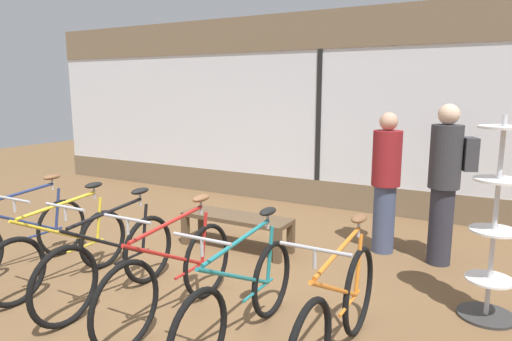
{
  "coord_description": "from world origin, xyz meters",
  "views": [
    {
      "loc": [
        2.77,
        -3.33,
        1.98
      ],
      "look_at": [
        0.0,
        1.64,
        0.95
      ],
      "focal_mm": 32.0,
      "sensor_mm": 36.0,
      "label": 1
    }
  ],
  "objects_px": {
    "bicycle_center_left": "(112,262)",
    "accessory_rack": "(493,238)",
    "bicycle_left": "(64,250)",
    "bicycle_far_left": "(22,236)",
    "customer_near_rack": "(386,178)",
    "bicycle_center_right": "(172,276)",
    "bicycle_right": "(241,298)",
    "bicycle_far_right": "(338,313)",
    "customer_by_window": "(446,179)",
    "display_bench": "(237,221)"
  },
  "relations": [
    {
      "from": "bicycle_left",
      "to": "bicycle_right",
      "type": "distance_m",
      "value": 2.14
    },
    {
      "from": "bicycle_far_left",
      "to": "bicycle_center_left",
      "type": "height_order",
      "value": "bicycle_center_left"
    },
    {
      "from": "accessory_rack",
      "to": "display_bench",
      "type": "distance_m",
      "value": 2.88
    },
    {
      "from": "customer_by_window",
      "to": "bicycle_left",
      "type": "bearing_deg",
      "value": -143.04
    },
    {
      "from": "bicycle_left",
      "to": "bicycle_center_right",
      "type": "height_order",
      "value": "bicycle_center_right"
    },
    {
      "from": "accessory_rack",
      "to": "customer_by_window",
      "type": "xyz_separation_m",
      "value": [
        -0.53,
        1.13,
        0.26
      ]
    },
    {
      "from": "display_bench",
      "to": "bicycle_center_left",
      "type": "bearing_deg",
      "value": -98.56
    },
    {
      "from": "display_bench",
      "to": "customer_near_rack",
      "type": "distance_m",
      "value": 1.89
    },
    {
      "from": "bicycle_far_left",
      "to": "bicycle_right",
      "type": "xyz_separation_m",
      "value": [
        2.88,
        -0.12,
        -0.0
      ]
    },
    {
      "from": "bicycle_center_right",
      "to": "accessory_rack",
      "type": "relative_size",
      "value": 1.01
    },
    {
      "from": "accessory_rack",
      "to": "customer_by_window",
      "type": "distance_m",
      "value": 1.27
    },
    {
      "from": "bicycle_left",
      "to": "bicycle_center_right",
      "type": "xyz_separation_m",
      "value": [
        1.43,
        -0.04,
        0.03
      ]
    },
    {
      "from": "bicycle_far_left",
      "to": "bicycle_center_right",
      "type": "bearing_deg",
      "value": -2.04
    },
    {
      "from": "bicycle_center_left",
      "to": "accessory_rack",
      "type": "bearing_deg",
      "value": 23.88
    },
    {
      "from": "bicycle_center_left",
      "to": "bicycle_right",
      "type": "distance_m",
      "value": 1.43
    },
    {
      "from": "bicycle_right",
      "to": "accessory_rack",
      "type": "distance_m",
      "value": 2.21
    },
    {
      "from": "bicycle_far_right",
      "to": "customer_near_rack",
      "type": "relative_size",
      "value": 1.04
    },
    {
      "from": "bicycle_center_right",
      "to": "display_bench",
      "type": "distance_m",
      "value": 1.84
    },
    {
      "from": "accessory_rack",
      "to": "customer_near_rack",
      "type": "distance_m",
      "value": 1.72
    },
    {
      "from": "accessory_rack",
      "to": "customer_near_rack",
      "type": "xyz_separation_m",
      "value": [
        -1.21,
        1.22,
        0.2
      ]
    },
    {
      "from": "bicycle_far_left",
      "to": "bicycle_center_left",
      "type": "relative_size",
      "value": 1.01
    },
    {
      "from": "display_bench",
      "to": "customer_near_rack",
      "type": "xyz_separation_m",
      "value": [
        1.62,
        0.8,
        0.57
      ]
    },
    {
      "from": "bicycle_center_left",
      "to": "bicycle_right",
      "type": "bearing_deg",
      "value": -1.57
    },
    {
      "from": "bicycle_left",
      "to": "bicycle_center_left",
      "type": "height_order",
      "value": "bicycle_center_left"
    },
    {
      "from": "bicycle_right",
      "to": "bicycle_far_right",
      "type": "xyz_separation_m",
      "value": [
        0.75,
        0.1,
        0.02
      ]
    },
    {
      "from": "bicycle_left",
      "to": "bicycle_center_right",
      "type": "distance_m",
      "value": 1.43
    },
    {
      "from": "bicycle_left",
      "to": "bicycle_center_left",
      "type": "xyz_separation_m",
      "value": [
        0.71,
        -0.04,
        0.02
      ]
    },
    {
      "from": "bicycle_left",
      "to": "customer_by_window",
      "type": "xyz_separation_m",
      "value": [
        3.27,
        2.46,
        0.62
      ]
    },
    {
      "from": "bicycle_center_left",
      "to": "customer_by_window",
      "type": "distance_m",
      "value": 3.62
    },
    {
      "from": "bicycle_center_left",
      "to": "customer_by_window",
      "type": "bearing_deg",
      "value": 44.24
    },
    {
      "from": "bicycle_center_right",
      "to": "accessory_rack",
      "type": "distance_m",
      "value": 2.76
    },
    {
      "from": "bicycle_far_right",
      "to": "accessory_rack",
      "type": "distance_m",
      "value": 1.63
    },
    {
      "from": "bicycle_right",
      "to": "bicycle_far_right",
      "type": "height_order",
      "value": "bicycle_far_right"
    },
    {
      "from": "bicycle_right",
      "to": "display_bench",
      "type": "distance_m",
      "value": 2.16
    },
    {
      "from": "display_bench",
      "to": "customer_by_window",
      "type": "relative_size",
      "value": 0.77
    },
    {
      "from": "bicycle_center_right",
      "to": "customer_near_rack",
      "type": "xyz_separation_m",
      "value": [
        1.17,
        2.58,
        0.52
      ]
    },
    {
      "from": "bicycle_left",
      "to": "display_bench",
      "type": "distance_m",
      "value": 2.0
    },
    {
      "from": "bicycle_center_right",
      "to": "bicycle_right",
      "type": "bearing_deg",
      "value": -3.16
    },
    {
      "from": "bicycle_right",
      "to": "bicycle_far_right",
      "type": "relative_size",
      "value": 0.99
    },
    {
      "from": "bicycle_right",
      "to": "customer_near_rack",
      "type": "xyz_separation_m",
      "value": [
        0.46,
        2.62,
        0.54
      ]
    },
    {
      "from": "bicycle_far_left",
      "to": "customer_by_window",
      "type": "xyz_separation_m",
      "value": [
        4.01,
        2.42,
        0.6
      ]
    },
    {
      "from": "bicycle_center_right",
      "to": "bicycle_right",
      "type": "height_order",
      "value": "bicycle_center_right"
    },
    {
      "from": "accessory_rack",
      "to": "customer_by_window",
      "type": "relative_size",
      "value": 0.97
    },
    {
      "from": "bicycle_right",
      "to": "customer_by_window",
      "type": "distance_m",
      "value": 2.84
    },
    {
      "from": "bicycle_center_left",
      "to": "bicycle_center_right",
      "type": "relative_size",
      "value": 0.96
    },
    {
      "from": "bicycle_far_right",
      "to": "customer_near_rack",
      "type": "xyz_separation_m",
      "value": [
        -0.29,
        2.53,
        0.52
      ]
    },
    {
      "from": "customer_by_window",
      "to": "bicycle_center_right",
      "type": "bearing_deg",
      "value": -126.43
    },
    {
      "from": "bicycle_right",
      "to": "accessory_rack",
      "type": "bearing_deg",
      "value": 40.26
    },
    {
      "from": "bicycle_far_left",
      "to": "customer_near_rack",
      "type": "height_order",
      "value": "customer_near_rack"
    },
    {
      "from": "bicycle_far_left",
      "to": "bicycle_right",
      "type": "distance_m",
      "value": 2.88
    }
  ]
}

